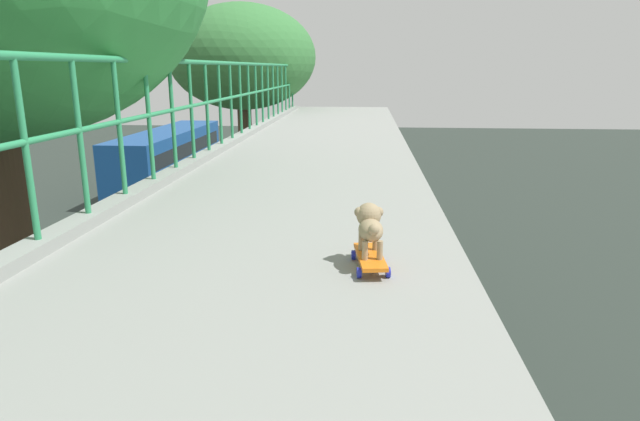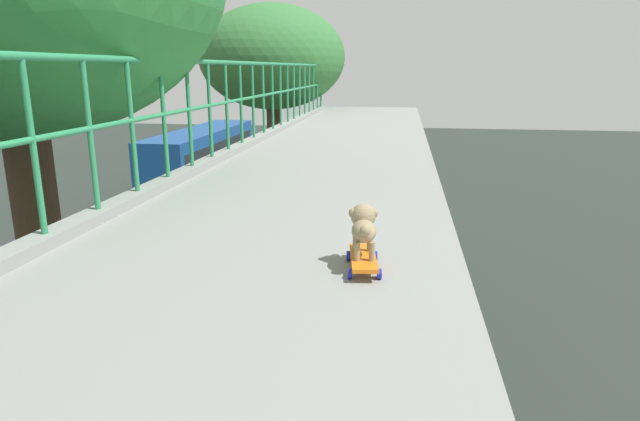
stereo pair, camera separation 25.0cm
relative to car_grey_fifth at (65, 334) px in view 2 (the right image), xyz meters
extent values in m
cylinder|color=#2C8C58|center=(4.77, -6.63, 5.15)|extent=(0.04, 0.04, 1.17)
cylinder|color=#2C8C58|center=(4.77, -5.96, 5.15)|extent=(0.04, 0.04, 1.17)
cylinder|color=#2C8C58|center=(4.77, -5.29, 5.15)|extent=(0.04, 0.04, 1.17)
cylinder|color=#2C8C58|center=(4.77, -4.62, 5.15)|extent=(0.04, 0.04, 1.17)
cylinder|color=#2C8C58|center=(4.77, -3.95, 5.15)|extent=(0.04, 0.04, 1.17)
cylinder|color=#2C8C58|center=(4.77, -3.28, 5.15)|extent=(0.04, 0.04, 1.17)
cylinder|color=#2C8C58|center=(4.77, -2.61, 5.15)|extent=(0.04, 0.04, 1.17)
cylinder|color=#2C8C58|center=(4.77, -1.93, 5.15)|extent=(0.04, 0.04, 1.17)
cylinder|color=#2C8C58|center=(4.77, -1.26, 5.15)|extent=(0.04, 0.04, 1.17)
cylinder|color=#2C8C58|center=(4.77, -0.59, 5.15)|extent=(0.04, 0.04, 1.17)
cylinder|color=#2C8C58|center=(4.77, 0.08, 5.15)|extent=(0.04, 0.04, 1.17)
cylinder|color=#2C8C58|center=(4.77, 0.75, 5.15)|extent=(0.04, 0.04, 1.17)
cylinder|color=#2C8C58|center=(4.77, 1.42, 5.15)|extent=(0.04, 0.04, 1.17)
cylinder|color=#2C8C58|center=(4.77, 2.09, 5.15)|extent=(0.04, 0.04, 1.17)
cylinder|color=#2C8C58|center=(4.77, 2.76, 5.15)|extent=(0.04, 0.04, 1.17)
cylinder|color=#2C8C58|center=(4.77, 3.43, 5.15)|extent=(0.04, 0.04, 1.17)
cylinder|color=#2C8C58|center=(4.77, 4.10, 5.15)|extent=(0.04, 0.04, 1.17)
cylinder|color=#2C8C58|center=(4.77, 4.77, 5.15)|extent=(0.04, 0.04, 1.17)
cylinder|color=#2C8C58|center=(4.77, 5.44, 5.15)|extent=(0.04, 0.04, 1.17)
cylinder|color=#2C8C58|center=(4.77, 6.12, 5.15)|extent=(0.04, 0.04, 1.17)
cube|color=slate|center=(0.00, 0.09, -0.14)|extent=(1.63, 3.82, 0.65)
cube|color=#1E232B|center=(0.00, -0.25, 0.45)|extent=(1.42, 2.10, 0.52)
cylinder|color=black|center=(0.78, 1.26, -0.37)|extent=(0.20, 0.63, 0.63)
cylinder|color=black|center=(-0.78, 1.26, -0.37)|extent=(0.20, 0.63, 0.63)
cylinder|color=black|center=(0.78, -1.09, -0.37)|extent=(0.20, 0.63, 0.63)
cylinder|color=black|center=(-0.78, -1.09, -0.37)|extent=(0.20, 0.63, 0.63)
cube|color=red|center=(-3.42, 2.90, -0.15)|extent=(1.79, 4.25, 0.65)
cube|color=#1E232B|center=(-3.42, 3.15, 0.44)|extent=(1.60, 1.79, 0.52)
cube|color=silver|center=(-3.42, 3.15, 0.77)|extent=(0.36, 0.16, 0.12)
cylinder|color=black|center=(-2.56, 1.57, -0.34)|extent=(0.20, 0.69, 0.69)
cylinder|color=black|center=(-2.56, 4.23, -0.34)|extent=(0.20, 0.69, 0.69)
cylinder|color=black|center=(-4.27, 4.23, -0.34)|extent=(0.20, 0.69, 0.69)
cube|color=#ABBCB4|center=(-0.16, 6.33, -0.13)|extent=(1.80, 3.94, 0.74)
cube|color=#1E232B|center=(-0.16, 6.19, 0.54)|extent=(1.65, 1.88, 0.60)
cylinder|color=black|center=(0.70, 7.59, -0.37)|extent=(0.18, 0.63, 0.63)
cylinder|color=black|center=(-1.02, 7.59, -0.37)|extent=(0.18, 0.63, 0.63)
cylinder|color=black|center=(0.70, 5.07, -0.37)|extent=(0.18, 0.63, 0.63)
cylinder|color=black|center=(-1.02, 5.07, -0.37)|extent=(0.18, 0.63, 0.63)
cube|color=navy|center=(-3.64, 18.34, 1.01)|extent=(2.40, 11.60, 2.83)
cube|color=black|center=(-3.64, 18.34, 1.50)|extent=(2.42, 10.67, 0.70)
cylinder|color=black|center=(-2.50, 22.40, -0.20)|extent=(0.28, 0.96, 0.96)
cylinder|color=black|center=(-4.79, 22.40, -0.20)|extent=(0.28, 0.96, 0.96)
cylinder|color=black|center=(-2.50, 15.15, -0.20)|extent=(0.28, 0.96, 0.96)
cylinder|color=black|center=(-4.79, 15.15, -0.20)|extent=(0.28, 0.96, 0.96)
cylinder|color=#483325|center=(3.01, -4.36, 2.41)|extent=(0.50, 0.50, 6.18)
cylinder|color=#4B3729|center=(3.23, 6.55, 2.05)|extent=(0.42, 0.42, 5.46)
ellipsoid|color=#37773B|center=(3.23, 6.55, 5.97)|extent=(4.36, 4.36, 3.08)
cube|color=orange|center=(6.96, -6.75, 4.55)|extent=(0.21, 0.49, 0.02)
cylinder|color=#1E27B5|center=(7.02, -6.59, 4.51)|extent=(0.03, 0.06, 0.06)
cylinder|color=#1E27B5|center=(6.86, -6.61, 4.51)|extent=(0.03, 0.06, 0.06)
cylinder|color=#1E27B5|center=(7.06, -6.90, 4.51)|extent=(0.03, 0.06, 0.06)
cylinder|color=#1E27B5|center=(6.90, -6.92, 4.51)|extent=(0.03, 0.06, 0.06)
cylinder|color=#9B8562|center=(6.99, -6.66, 4.62)|extent=(0.04, 0.04, 0.11)
cylinder|color=#9B8562|center=(6.90, -6.67, 4.62)|extent=(0.04, 0.04, 0.11)
cylinder|color=#9B8562|center=(7.01, -6.83, 4.62)|extent=(0.04, 0.04, 0.11)
cylinder|color=#9B8562|center=(6.93, -6.84, 4.62)|extent=(0.04, 0.04, 0.11)
ellipsoid|color=#9B8562|center=(6.96, -6.75, 4.72)|extent=(0.18, 0.25, 0.13)
sphere|color=#9B8562|center=(6.95, -6.65, 4.78)|extent=(0.15, 0.15, 0.15)
ellipsoid|color=gray|center=(6.94, -6.58, 4.77)|extent=(0.06, 0.08, 0.05)
sphere|color=#9B8562|center=(7.00, -6.64, 4.80)|extent=(0.06, 0.06, 0.06)
sphere|color=#9B8562|center=(6.89, -6.66, 4.80)|extent=(0.06, 0.06, 0.06)
sphere|color=#9B8562|center=(6.98, -6.87, 4.76)|extent=(0.07, 0.07, 0.07)
camera|label=1|loc=(6.91, -9.86, 5.66)|focal=30.35mm
camera|label=2|loc=(7.16, -9.84, 5.66)|focal=30.35mm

